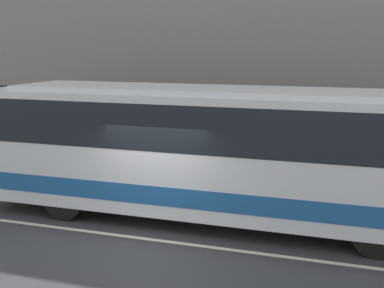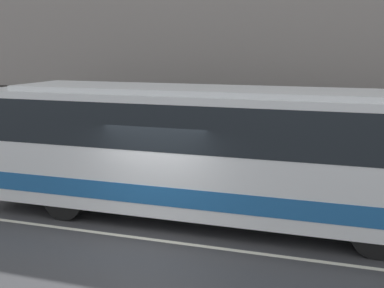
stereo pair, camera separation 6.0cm
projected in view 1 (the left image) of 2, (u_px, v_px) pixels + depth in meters
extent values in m
plane|color=#38383A|center=(149.00, 239.00, 12.06)|extent=(60.00, 60.00, 0.00)
cube|color=gray|center=(215.00, 181.00, 16.86)|extent=(60.00, 2.37, 0.15)
cube|color=#2D2B28|center=(225.00, 134.00, 17.70)|extent=(60.00, 0.06, 2.80)
cube|color=beige|center=(149.00, 239.00, 12.06)|extent=(54.00, 0.14, 0.01)
cube|color=white|center=(204.00, 150.00, 13.09)|extent=(11.42, 2.59, 2.84)
cube|color=#1E5999|center=(204.00, 185.00, 13.25)|extent=(11.37, 2.61, 0.45)
cube|color=black|center=(204.00, 122.00, 12.96)|extent=(11.08, 2.61, 1.08)
cube|color=white|center=(205.00, 90.00, 12.82)|extent=(9.71, 2.20, 0.12)
cylinder|color=black|center=(378.00, 232.00, 10.94)|extent=(1.08, 0.28, 1.08)
cylinder|color=black|center=(378.00, 202.00, 13.04)|extent=(1.08, 0.28, 1.08)
cylinder|color=black|center=(64.00, 199.00, 13.34)|extent=(1.08, 0.28, 1.08)
cylinder|color=black|center=(107.00, 177.00, 15.44)|extent=(1.08, 0.28, 1.08)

